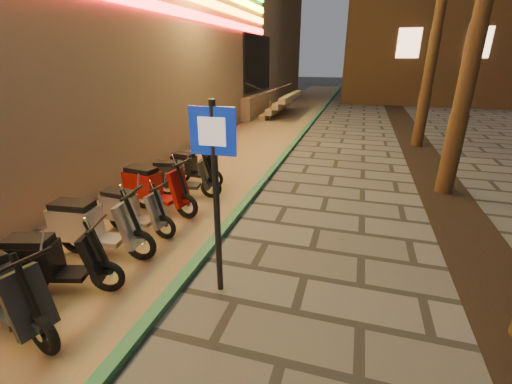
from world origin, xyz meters
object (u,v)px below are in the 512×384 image
(scooter_6, at_px, (51,261))
(scooter_9, at_px, (153,188))
(scooter_7, at_px, (91,226))
(scooter_8, at_px, (130,210))
(scooter_10, at_px, (179,177))
(pedestrian_sign, at_px, (215,176))
(scooter_11, at_px, (192,167))

(scooter_6, bearing_deg, scooter_9, 77.50)
(scooter_7, xyz_separation_m, scooter_8, (0.11, 0.89, -0.08))
(scooter_8, distance_m, scooter_10, 1.89)
(pedestrian_sign, xyz_separation_m, scooter_8, (-2.26, 1.14, -1.27))
(scooter_7, distance_m, scooter_11, 3.73)
(pedestrian_sign, bearing_deg, scooter_11, 118.75)
(scooter_9, distance_m, scooter_10, 0.92)
(scooter_6, xyz_separation_m, scooter_11, (-0.18, 4.69, -0.04))
(pedestrian_sign, height_order, scooter_10, pedestrian_sign)
(scooter_7, bearing_deg, scooter_10, 81.37)
(scooter_8, xyz_separation_m, scooter_10, (-0.00, 1.89, 0.03))
(scooter_8, relative_size, scooter_9, 0.85)
(scooter_6, relative_size, scooter_7, 0.90)
(scooter_7, height_order, scooter_9, scooter_9)
(scooter_8, xyz_separation_m, scooter_11, (-0.15, 2.84, -0.01))
(scooter_6, height_order, scooter_9, scooter_9)
(pedestrian_sign, distance_m, scooter_6, 2.66)
(scooter_8, relative_size, scooter_10, 0.94)
(pedestrian_sign, height_order, scooter_7, pedestrian_sign)
(scooter_6, height_order, scooter_7, scooter_7)
(scooter_7, xyz_separation_m, scooter_10, (0.11, 2.78, -0.05))
(scooter_7, height_order, scooter_11, scooter_7)
(scooter_6, height_order, scooter_11, scooter_6)
(scooter_7, relative_size, scooter_11, 1.19)
(scooter_6, relative_size, scooter_10, 0.98)
(scooter_8, height_order, scooter_10, scooter_10)
(scooter_6, xyz_separation_m, scooter_9, (-0.16, 2.83, 0.06))
(scooter_9, xyz_separation_m, scooter_11, (-0.02, 1.86, -0.09))
(pedestrian_sign, relative_size, scooter_7, 1.51)
(pedestrian_sign, relative_size, scooter_6, 1.68)
(scooter_7, bearing_deg, scooter_11, 84.25)
(scooter_7, xyz_separation_m, scooter_9, (-0.02, 1.87, 0.00))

